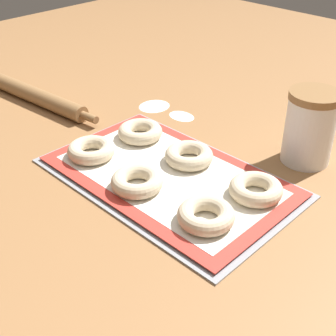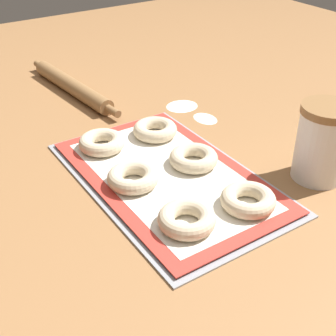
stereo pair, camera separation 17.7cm
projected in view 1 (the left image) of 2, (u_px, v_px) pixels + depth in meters
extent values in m
plane|color=olive|center=(177.00, 179.00, 1.00)|extent=(2.80, 2.80, 0.00)
cube|color=#93969B|center=(168.00, 177.00, 1.00)|extent=(0.54, 0.33, 0.01)
cube|color=red|center=(168.00, 175.00, 1.00)|extent=(0.51, 0.31, 0.00)
cube|color=silver|center=(168.00, 175.00, 1.00)|extent=(0.46, 0.25, 0.00)
torus|color=beige|center=(91.00, 150.00, 1.05)|extent=(0.11, 0.11, 0.03)
torus|color=beige|center=(137.00, 181.00, 0.95)|extent=(0.11, 0.11, 0.03)
torus|color=beige|center=(206.00, 215.00, 0.85)|extent=(0.11, 0.11, 0.03)
torus|color=beige|center=(140.00, 132.00, 1.12)|extent=(0.11, 0.11, 0.03)
torus|color=beige|center=(189.00, 156.00, 1.03)|extent=(0.11, 0.11, 0.03)
torus|color=beige|center=(256.00, 189.00, 0.92)|extent=(0.11, 0.11, 0.03)
cylinder|color=white|center=(309.00, 131.00, 1.03)|extent=(0.11, 0.11, 0.15)
cylinder|color=olive|center=(316.00, 96.00, 0.98)|extent=(0.11, 0.11, 0.02)
cylinder|color=olive|center=(36.00, 96.00, 1.31)|extent=(0.39, 0.08, 0.05)
cylinder|color=olive|center=(89.00, 118.00, 1.20)|extent=(0.05, 0.02, 0.02)
ellipsoid|color=white|center=(154.00, 106.00, 1.31)|extent=(0.08, 0.09, 0.00)
ellipsoid|color=white|center=(182.00, 116.00, 1.25)|extent=(0.08, 0.06, 0.00)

